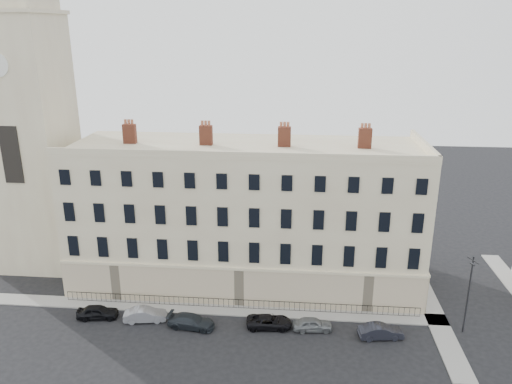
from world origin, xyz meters
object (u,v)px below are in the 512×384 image
(car_f, at_px, (381,331))
(car_e, at_px, (313,324))
(car_a, at_px, (98,312))
(streetlamp, at_px, (468,291))
(car_b, at_px, (145,315))
(car_d, at_px, (269,322))
(car_c, at_px, (191,321))

(car_f, bearing_deg, car_e, 74.81)
(car_a, relative_size, streetlamp, 0.51)
(streetlamp, bearing_deg, car_b, 159.68)
(car_a, relative_size, car_f, 0.97)
(car_b, relative_size, car_d, 0.95)
(car_d, xyz_separation_m, car_e, (3.99, -0.10, 0.03))
(car_a, bearing_deg, car_b, -98.71)
(car_c, distance_m, car_d, 7.22)
(car_c, distance_m, streetlamp, 25.13)
(car_a, distance_m, car_c, 9.27)
(car_d, bearing_deg, car_b, 86.38)
(car_c, relative_size, streetlamp, 0.58)
(car_e, bearing_deg, car_a, 83.84)
(car_d, relative_size, streetlamp, 0.55)
(car_a, height_order, car_d, car_a)
(car_e, relative_size, car_f, 0.91)
(car_b, relative_size, car_c, 0.91)
(car_d, bearing_deg, car_f, -97.84)
(car_c, height_order, car_f, car_f)
(car_b, distance_m, car_f, 21.79)
(car_d, bearing_deg, car_c, 91.69)
(streetlamp, bearing_deg, car_c, 161.50)
(car_e, bearing_deg, car_f, -101.82)
(car_b, bearing_deg, streetlamp, -98.27)
(car_b, height_order, car_c, car_b)
(car_a, distance_m, car_e, 20.42)
(car_a, distance_m, car_d, 16.43)
(car_d, xyz_separation_m, streetlamp, (17.65, 0.75, 3.63))
(car_e, relative_size, streetlamp, 0.48)
(car_c, distance_m, car_e, 11.19)
(car_c, bearing_deg, car_f, -83.71)
(car_c, height_order, car_d, car_c)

